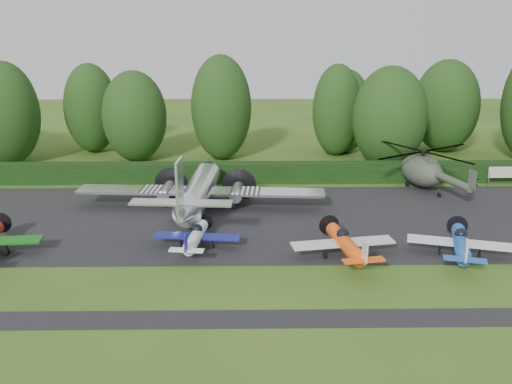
{
  "coord_description": "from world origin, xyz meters",
  "views": [
    {
      "loc": [
        0.87,
        -34.0,
        16.14
      ],
      "look_at": [
        1.51,
        9.66,
        2.5
      ],
      "focal_mm": 40.0,
      "sensor_mm": 36.0,
      "label": 1
    }
  ],
  "objects_px": {
    "light_plane_white": "(196,236)",
    "light_plane_orange": "(345,243)",
    "transport_plane": "(198,192)",
    "light_plane_blue": "(461,243)",
    "sign_board": "(506,173)",
    "helicopter": "(422,168)"
  },
  "relations": [
    {
      "from": "light_plane_white",
      "to": "light_plane_blue",
      "type": "distance_m",
      "value": 18.43
    },
    {
      "from": "light_plane_white",
      "to": "sign_board",
      "type": "relative_size",
      "value": 1.85
    },
    {
      "from": "light_plane_blue",
      "to": "helicopter",
      "type": "height_order",
      "value": "helicopter"
    },
    {
      "from": "helicopter",
      "to": "sign_board",
      "type": "height_order",
      "value": "helicopter"
    },
    {
      "from": "helicopter",
      "to": "sign_board",
      "type": "xyz_separation_m",
      "value": [
        8.49,
        0.56,
        -0.68
      ]
    },
    {
      "from": "light_plane_blue",
      "to": "helicopter",
      "type": "relative_size",
      "value": 0.55
    },
    {
      "from": "light_plane_orange",
      "to": "light_plane_blue",
      "type": "distance_m",
      "value": 7.94
    },
    {
      "from": "transport_plane",
      "to": "light_plane_blue",
      "type": "distance_m",
      "value": 21.13
    },
    {
      "from": "helicopter",
      "to": "sign_board",
      "type": "bearing_deg",
      "value": 20.26
    },
    {
      "from": "light_plane_orange",
      "to": "light_plane_blue",
      "type": "relative_size",
      "value": 1.02
    },
    {
      "from": "sign_board",
      "to": "light_plane_orange",
      "type": "bearing_deg",
      "value": -136.32
    },
    {
      "from": "helicopter",
      "to": "sign_board",
      "type": "relative_size",
      "value": 3.87
    },
    {
      "from": "light_plane_blue",
      "to": "sign_board",
      "type": "relative_size",
      "value": 2.11
    },
    {
      "from": "transport_plane",
      "to": "helicopter",
      "type": "xyz_separation_m",
      "value": [
        20.9,
        6.89,
        0.11
      ]
    },
    {
      "from": "light_plane_orange",
      "to": "light_plane_blue",
      "type": "xyz_separation_m",
      "value": [
        7.94,
        -0.05,
        -0.02
      ]
    },
    {
      "from": "transport_plane",
      "to": "light_plane_orange",
      "type": "relative_size",
      "value": 2.8
    },
    {
      "from": "light_plane_white",
      "to": "light_plane_orange",
      "type": "height_order",
      "value": "light_plane_orange"
    },
    {
      "from": "light_plane_white",
      "to": "sign_board",
      "type": "xyz_separation_m",
      "value": [
        28.95,
        15.3,
        0.35
      ]
    },
    {
      "from": "light_plane_orange",
      "to": "sign_board",
      "type": "height_order",
      "value": "light_plane_orange"
    },
    {
      "from": "light_plane_orange",
      "to": "sign_board",
      "type": "distance_m",
      "value": 25.21
    },
    {
      "from": "transport_plane",
      "to": "light_plane_white",
      "type": "distance_m",
      "value": 7.92
    },
    {
      "from": "light_plane_white",
      "to": "light_plane_orange",
      "type": "distance_m",
      "value": 10.55
    }
  ]
}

